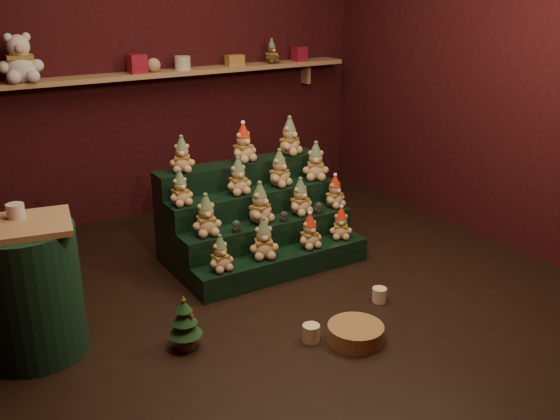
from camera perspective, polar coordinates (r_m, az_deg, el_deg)
ground at (r=4.48m, az=-0.01°, el=-7.18°), size 4.00×4.00×0.00m
back_wall at (r=5.86m, az=-10.84°, el=13.38°), size 4.00×0.10×2.80m
right_wall at (r=5.39m, az=19.36°, el=12.05°), size 0.10×4.00×2.80m
back_shelf at (r=5.71m, az=-10.11°, el=12.18°), size 3.60×0.26×0.24m
riser_tier_front at (r=4.63m, az=0.32°, el=-5.00°), size 1.40×0.22×0.18m
riser_tier_midfront at (r=4.77m, az=-1.07°, el=-3.06°), size 1.40×0.22×0.36m
riser_tier_midback at (r=4.91m, az=-2.38°, el=-1.23°), size 1.40×0.22×0.54m
riser_tier_back at (r=5.06m, az=-3.62°, el=0.50°), size 1.40×0.22×0.72m
teddy_0 at (r=4.30m, az=-5.48°, el=-3.96°), size 0.19×0.17×0.25m
teddy_1 at (r=4.47m, az=-1.51°, el=-2.59°), size 0.26×0.25×0.30m
teddy_2 at (r=4.65m, az=2.73°, el=-1.92°), size 0.19×0.17×0.26m
teddy_3 at (r=4.84m, az=5.59°, el=-1.20°), size 0.23×0.23×0.25m
teddy_4 at (r=4.43m, az=-6.77°, el=-0.46°), size 0.24×0.22×0.30m
teddy_5 at (r=4.62m, az=-1.86°, el=0.63°), size 0.29×0.28×0.31m
teddy_6 at (r=4.80m, az=1.86°, el=1.23°), size 0.24×0.22×0.28m
teddy_7 at (r=4.98m, az=5.02°, el=1.70°), size 0.21×0.20×0.25m
teddy_8 at (r=4.53m, az=-9.12°, el=1.99°), size 0.19×0.18×0.25m
teddy_9 at (r=4.72m, az=-3.84°, el=3.11°), size 0.20×0.18×0.28m
teddy_10 at (r=4.89m, az=-0.06°, el=3.84°), size 0.26×0.25×0.29m
teddy_11 at (r=5.07m, az=3.27°, el=4.47°), size 0.28×0.27×0.30m
teddy_12 at (r=4.70m, az=-8.95°, el=5.05°), size 0.24×0.24×0.26m
teddy_13 at (r=4.92m, az=-3.37°, el=6.13°), size 0.25×0.23×0.30m
teddy_14 at (r=5.12m, az=0.87°, el=6.77°), size 0.28×0.27×0.30m
snow_globe_a at (r=4.50m, az=-4.02°, el=-1.46°), size 0.07×0.07×0.09m
snow_globe_b at (r=4.68m, az=0.37°, el=-0.57°), size 0.06×0.06×0.08m
snow_globe_c at (r=4.85m, az=3.57°, el=0.22°), size 0.07×0.07×0.10m
side_table at (r=3.86m, az=-21.87°, el=-6.82°), size 0.60×0.57×0.82m
table_ornament at (r=3.78m, az=-23.04°, el=-0.05°), size 0.10×0.10×0.08m
mini_christmas_tree at (r=3.77m, az=-8.72°, el=-10.14°), size 0.21×0.21×0.35m
mug_left at (r=3.86m, az=2.87°, el=-11.17°), size 0.11×0.11×0.11m
mug_right at (r=4.34m, az=9.07°, el=-7.67°), size 0.10×0.10×0.10m
wicker_basket at (r=3.88m, az=6.92°, el=-11.14°), size 0.45×0.45×0.11m
white_bear at (r=5.33m, az=-22.77°, el=13.23°), size 0.36×0.33×0.47m
brown_bear at (r=6.12m, az=-0.77°, el=14.29°), size 0.18×0.16×0.22m
gift_tin_red_a at (r=5.58m, az=-12.93°, el=12.90°), size 0.14×0.14×0.16m
gift_tin_cream at (r=5.73m, az=-8.90°, el=13.14°), size 0.14×0.14×0.12m
gift_tin_red_b at (r=6.31m, az=1.79°, el=14.09°), size 0.12×0.12×0.14m
shelf_plush_ball at (r=5.63m, az=-11.49°, el=12.86°), size 0.12×0.12×0.12m
scarf_gift_box at (r=5.95m, az=-4.16°, el=13.48°), size 0.16×0.10×0.10m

